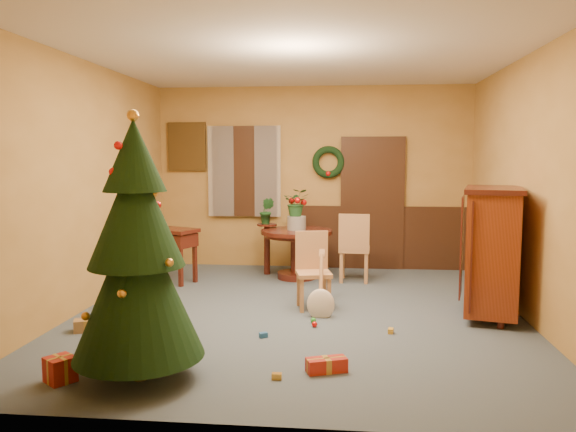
# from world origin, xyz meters

# --- Properties ---
(room_envelope) EXTENTS (5.50, 5.50, 5.50)m
(room_envelope) POSITION_xyz_m (0.21, 2.70, 1.12)
(room_envelope) COLOR #3A4555
(room_envelope) RESTS_ON ground
(dining_table) EXTENTS (1.05, 1.05, 0.72)m
(dining_table) POSITION_xyz_m (-0.18, 1.83, 0.50)
(dining_table) COLOR black
(dining_table) RESTS_ON floor
(urn) EXTENTS (0.27, 0.27, 0.20)m
(urn) POSITION_xyz_m (-0.18, 1.83, 0.82)
(urn) COLOR slate
(urn) RESTS_ON dining_table
(centerpiece_plant) EXTENTS (0.36, 0.31, 0.40)m
(centerpiece_plant) POSITION_xyz_m (-0.18, 1.83, 1.12)
(centerpiece_plant) COLOR #1E4C23
(centerpiece_plant) RESTS_ON urn
(chair_near) EXTENTS (0.46, 0.46, 0.90)m
(chair_near) POSITION_xyz_m (0.15, 0.26, 0.48)
(chair_near) COLOR #9D633F
(chair_near) RESTS_ON floor
(chair_far) EXTENTS (0.46, 0.46, 0.99)m
(chair_far) POSITION_xyz_m (0.66, 1.66, 0.53)
(chair_far) COLOR #9D633F
(chair_far) RESTS_ON floor
(guitar) EXTENTS (0.44, 0.54, 0.71)m
(guitar) POSITION_xyz_m (0.26, -0.16, 0.36)
(guitar) COLOR beige
(guitar) RESTS_ON floor
(plant_stand) EXTENTS (0.30, 0.30, 0.77)m
(plant_stand) POSITION_xyz_m (-0.65, 2.08, 0.48)
(plant_stand) COLOR black
(plant_stand) RESTS_ON floor
(stand_plant) EXTENTS (0.25, 0.21, 0.40)m
(stand_plant) POSITION_xyz_m (-0.65, 2.08, 0.97)
(stand_plant) COLOR #19471E
(stand_plant) RESTS_ON plant_stand
(christmas_tree) EXTENTS (1.04, 1.04, 2.14)m
(christmas_tree) POSITION_xyz_m (-1.11, -2.05, 1.02)
(christmas_tree) COLOR #382111
(christmas_tree) RESTS_ON floor
(writing_desk) EXTENTS (0.97, 0.75, 0.77)m
(writing_desk) POSITION_xyz_m (-2.00, 1.43, 0.58)
(writing_desk) COLOR black
(writing_desk) RESTS_ON floor
(sideboard) EXTENTS (0.85, 1.24, 1.45)m
(sideboard) POSITION_xyz_m (2.15, 0.08, 0.78)
(sideboard) COLOR #58210A
(sideboard) RESTS_ON floor
(gift_a) EXTENTS (0.28, 0.22, 0.15)m
(gift_a) POSITION_xyz_m (-1.16, -1.91, 0.07)
(gift_a) COLOR brown
(gift_a) RESTS_ON floor
(gift_b) EXTENTS (0.28, 0.28, 0.21)m
(gift_b) POSITION_xyz_m (-1.72, -2.17, 0.10)
(gift_b) COLOR #9F2115
(gift_b) RESTS_ON floor
(gift_c) EXTENTS (0.27, 0.23, 0.13)m
(gift_c) POSITION_xyz_m (-2.12, -0.90, 0.06)
(gift_c) COLOR brown
(gift_c) RESTS_ON floor
(gift_d) EXTENTS (0.36, 0.24, 0.12)m
(gift_d) POSITION_xyz_m (0.38, -1.75, 0.06)
(gift_d) COLOR #9F2115
(gift_d) RESTS_ON floor
(toy_a) EXTENTS (0.09, 0.08, 0.05)m
(toy_a) POSITION_xyz_m (-0.27, -0.92, 0.03)
(toy_a) COLOR #225794
(toy_a) RESTS_ON floor
(toy_b) EXTENTS (0.06, 0.06, 0.06)m
(toy_b) POSITION_xyz_m (0.19, -0.39, 0.03)
(toy_b) COLOR green
(toy_b) RESTS_ON floor
(toy_c) EXTENTS (0.06, 0.09, 0.05)m
(toy_c) POSITION_xyz_m (0.99, -0.66, 0.03)
(toy_c) COLOR gold
(toy_c) RESTS_ON floor
(toy_d) EXTENTS (0.06, 0.06, 0.06)m
(toy_d) POSITION_xyz_m (0.21, -0.53, 0.03)
(toy_d) COLOR red
(toy_d) RESTS_ON floor
(toy_e) EXTENTS (0.08, 0.05, 0.05)m
(toy_e) POSITION_xyz_m (-0.01, -1.95, 0.03)
(toy_e) COLOR gold
(toy_e) RESTS_ON floor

